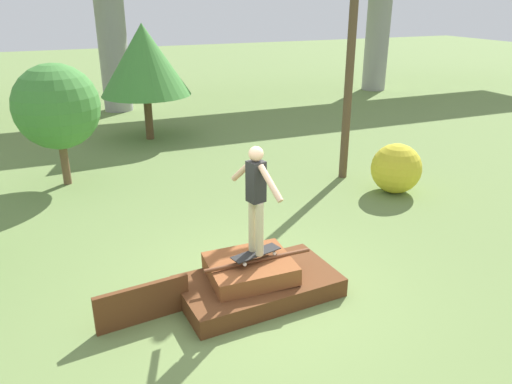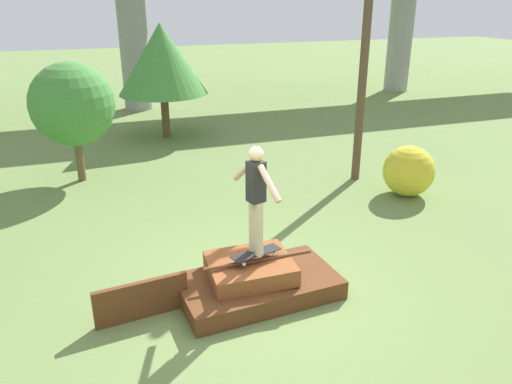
# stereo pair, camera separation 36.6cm
# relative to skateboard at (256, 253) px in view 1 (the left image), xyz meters

# --- Properties ---
(ground_plane) EXTENTS (80.00, 80.00, 0.00)m
(ground_plane) POSITION_rel_skateboard_xyz_m (0.03, -0.03, -0.70)
(ground_plane) COLOR olive
(scrap_pile) EXTENTS (2.47, 1.46, 0.63)m
(scrap_pile) POSITION_rel_skateboard_xyz_m (-0.00, -0.01, -0.47)
(scrap_pile) COLOR #5B3319
(scrap_pile) RESTS_ON ground_plane
(scrap_plank_loose) EXTENTS (1.34, 0.23, 0.57)m
(scrap_plank_loose) POSITION_rel_skateboard_xyz_m (-1.72, -0.02, -0.42)
(scrap_plank_loose) COLOR #5B3319
(scrap_plank_loose) RESTS_ON ground_plane
(skateboard) EXTENTS (0.82, 0.41, 0.09)m
(skateboard) POSITION_rel_skateboard_xyz_m (0.00, 0.00, 0.00)
(skateboard) COLOR black
(skateboard) RESTS_ON scrap_pile
(skater) EXTENTS (0.37, 1.14, 1.64)m
(skater) POSITION_rel_skateboard_xyz_m (-0.00, -0.00, 0.96)
(skater) COLOR #C6B78E
(skater) RESTS_ON skateboard
(utility_pole) EXTENTS (1.30, 0.20, 6.28)m
(utility_pole) POSITION_rel_skateboard_xyz_m (4.07, 4.06, 2.56)
(utility_pole) COLOR brown
(utility_pole) RESTS_ON ground_plane
(tree_behind_left) EXTENTS (1.97, 1.97, 2.88)m
(tree_behind_left) POSITION_rel_skateboard_xyz_m (-2.38, 6.22, 1.18)
(tree_behind_left) COLOR brown
(tree_behind_left) RESTS_ON ground_plane
(tree_behind_right) EXTENTS (2.74, 2.74, 3.53)m
(tree_behind_right) POSITION_rel_skateboard_xyz_m (0.30, 9.52, 1.75)
(tree_behind_right) COLOR brown
(tree_behind_right) RESTS_ON ground_plane
(bush_yellow_flowering) EXTENTS (1.15, 1.15, 1.15)m
(bush_yellow_flowering) POSITION_rel_skateboard_xyz_m (4.63, 2.70, -0.13)
(bush_yellow_flowering) COLOR gold
(bush_yellow_flowering) RESTS_ON ground_plane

